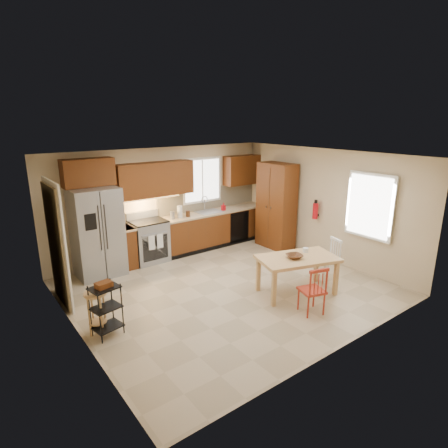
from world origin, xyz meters
name	(u,v)px	position (x,y,z in m)	size (l,w,h in m)	color
floor	(228,288)	(0.00, 0.00, 0.00)	(5.50, 5.50, 0.00)	tan
ceiling	(228,156)	(0.00, 0.00, 2.50)	(5.50, 5.00, 0.02)	silver
wall_back	(163,202)	(0.00, 2.50, 1.25)	(5.50, 0.02, 2.50)	#CCB793
wall_front	(344,268)	(0.00, -2.50, 1.25)	(5.50, 0.02, 2.50)	#CCB793
wall_left	(72,259)	(-2.75, 0.00, 1.25)	(0.02, 5.00, 2.50)	#CCB793
wall_right	(324,205)	(2.75, 0.00, 1.25)	(0.02, 5.00, 2.50)	#CCB793
refrigerator	(97,232)	(-1.70, 2.12, 0.91)	(0.92, 0.75, 1.82)	gray
range_stove	(149,242)	(-0.55, 2.19, 0.46)	(0.76, 0.63, 0.92)	gray
base_cabinet_narrow	(125,247)	(-1.10, 2.20, 0.45)	(0.30, 0.60, 0.90)	#572610
base_cabinet_run	(215,228)	(1.29, 2.20, 0.45)	(2.92, 0.60, 0.90)	#572610
dishwasher	(239,227)	(1.85, 1.91, 0.45)	(0.60, 0.02, 0.78)	black
backsplash	(208,198)	(1.29, 2.48, 1.18)	(2.92, 0.03, 0.55)	beige
upper_over_fridge	(88,172)	(-1.70, 2.33, 2.10)	(1.00, 0.35, 0.55)	#542D0E
upper_left_block	(155,179)	(-0.25, 2.33, 1.83)	(1.80, 0.35, 0.75)	#542D0E
upper_right_block	(242,170)	(2.25, 2.33, 1.83)	(1.00, 0.35, 0.75)	#542D0E
window_back	(202,180)	(1.10, 2.48, 1.65)	(1.12, 0.04, 1.12)	white
sink	(209,213)	(1.10, 2.20, 0.86)	(0.62, 0.46, 0.16)	gray
undercab_glow	(144,199)	(-0.55, 2.30, 1.43)	(1.60, 0.30, 0.01)	#FFBF66
soap_bottle	(223,207)	(1.48, 2.10, 1.00)	(0.09, 0.09, 0.19)	#AB0B13
paper_towel	(180,212)	(0.25, 2.15, 1.04)	(0.12, 0.12, 0.28)	silver
canister_steel	(172,215)	(0.05, 2.15, 0.99)	(0.11, 0.11, 0.18)	gray
canister_wood	(188,214)	(0.45, 2.12, 0.97)	(0.10, 0.10, 0.14)	#522D15
pantry	(276,206)	(2.43, 1.20, 1.05)	(0.50, 0.95, 2.10)	#572610
fire_extinguisher	(315,211)	(2.63, 0.15, 1.10)	(0.12, 0.12, 0.36)	#AB0B13
window_right	(370,206)	(2.68, -1.15, 1.45)	(0.04, 1.02, 1.32)	white
doorway	(56,246)	(-2.67, 1.30, 1.05)	(0.04, 0.95, 2.10)	#8C7A59
dining_table	(297,275)	(0.90, -0.91, 0.35)	(1.42, 0.80, 0.69)	tan
chair_red	(312,289)	(0.55, -1.56, 0.42)	(0.39, 0.39, 0.83)	#A12A18
chair_white	(328,260)	(1.85, -0.86, 0.42)	(0.39, 0.39, 0.83)	silver
table_bowl	(294,258)	(0.82, -0.91, 0.70)	(0.29, 0.29, 0.07)	#522D15
table_jar	(305,251)	(1.22, -0.83, 0.73)	(0.09, 0.09, 0.11)	silver
bar_stool	(97,313)	(-2.50, -0.05, 0.34)	(0.33, 0.33, 0.67)	tan
utility_cart	(106,310)	(-2.40, -0.18, 0.41)	(0.41, 0.32, 0.81)	black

